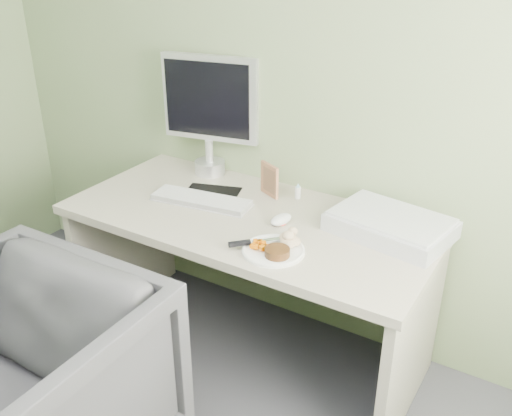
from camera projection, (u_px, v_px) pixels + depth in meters
The scene contains 15 objects.
wall_back at pixel (295, 54), 2.46m from camera, with size 3.50×3.50×0.00m, color gray.
desk at pixel (249, 252), 2.53m from camera, with size 1.60×0.75×0.73m.
plate at pixel (273, 251), 2.17m from camera, with size 0.24×0.24×0.01m, color white.
steak at pixel (277, 252), 2.11m from camera, with size 0.09×0.09×0.03m, color black.
potato_pile at pixel (289, 238), 2.19m from camera, with size 0.10×0.07×0.05m, color #A1774E.
carrot_heap at pixel (260, 244), 2.16m from camera, with size 0.06×0.05×0.04m, color #DC6904.
steak_knife at pixel (249, 242), 2.19m from camera, with size 0.17×0.18×0.02m.
mousepad at pixel (210, 195), 2.63m from camera, with size 0.25×0.22×0.00m, color black.
keyboard at pixel (201, 199), 2.55m from camera, with size 0.45×0.13×0.02m, color white.
computer_mouse at pixel (281, 220), 2.37m from camera, with size 0.06×0.11×0.04m, color white.
photo_frame at pixel (269, 180), 2.60m from camera, with size 0.12×0.01×0.15m, color #A1684B.
eyedrop_bottle at pixel (298, 191), 2.59m from camera, with size 0.03×0.03×0.07m.
scanner at pixel (390, 226), 2.28m from camera, with size 0.46×0.31×0.07m, color silver.
monitor at pixel (210, 109), 2.74m from camera, with size 0.48×0.17×0.58m.
desk_chair at pixel (17, 398), 1.95m from camera, with size 0.84×0.87×0.79m, color #333337.
Camera 1 is at (1.16, -0.22, 1.84)m, focal length 40.00 mm.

